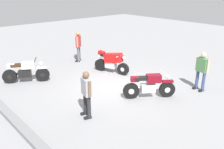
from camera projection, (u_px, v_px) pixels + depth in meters
name	position (u px, v px, depth m)	size (l,w,h in m)	color
ground_plane	(119.00, 86.00, 10.71)	(40.00, 40.00, 0.00)	gray
curb_edge	(16.00, 122.00, 7.80)	(14.00, 0.30, 0.15)	gray
motorcycle_red_sportbike	(112.00, 61.00, 12.22)	(1.92, 0.87, 1.14)	black
motorcycle_maroon_cruiser	(149.00, 85.00, 9.48)	(1.33, 1.76, 1.09)	black
motorcycle_silver_cruiser	(26.00, 71.00, 11.01)	(1.21, 1.84, 1.09)	black
person_in_gray_shirt	(87.00, 92.00, 7.97)	(0.64, 0.40, 1.63)	#262628
person_in_green_shirt	(202.00, 69.00, 10.05)	(0.65, 0.37, 1.67)	#384772
person_in_red_shirt	(78.00, 44.00, 13.91)	(0.56, 0.56, 1.76)	#59595B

